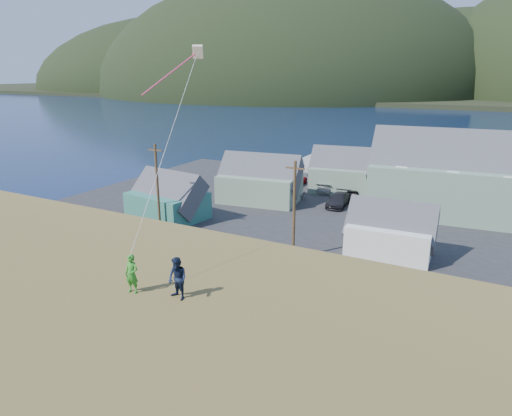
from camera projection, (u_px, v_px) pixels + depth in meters
The scene contains 14 objects.
ground at pixel (328, 275), 35.33m from camera, with size 900.00×900.00×0.00m, color #0A1638.
grass_strip at pixel (318, 284), 33.63m from camera, with size 110.00×8.00×0.10m, color #4C3D19.
waterfront_lot at pixel (380, 215), 49.66m from camera, with size 72.00×36.00×0.12m, color #28282B.
wharf at pixel (378, 168), 71.67m from camera, with size 26.00×14.00×0.90m, color gray.
far_shore at pixel (490, 92), 313.51m from camera, with size 900.00×320.00×2.00m, color black.
shed_teal at pixel (167, 198), 47.87m from camera, with size 8.61×6.54×6.25m.
shed_palegreen_near at pixel (260, 180), 54.20m from camera, with size 10.35×7.31×6.98m.
shed_white at pixel (390, 231), 38.33m from camera, with size 7.50×5.18×5.77m.
shed_palegreen_far at pixel (351, 172), 58.47m from camera, with size 11.29×7.48×7.07m.
utility_poles at pixel (311, 212), 36.29m from camera, with size 32.50×0.24×8.75m.
parked_cars at pixel (306, 190), 57.11m from camera, with size 21.20×12.81×1.52m.
kite_flyer_green at pixel (132, 274), 16.86m from camera, with size 0.55×0.36×1.50m, color #2A8424.
kite_flyer_navy at pixel (177, 279), 16.37m from camera, with size 0.77×0.60×1.59m, color #141E37.
kite_rig at pixel (193, 58), 20.14m from camera, with size 1.17×3.42×9.63m.
Camera 1 is at (10.37, -31.12, 15.16)m, focal length 32.00 mm.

